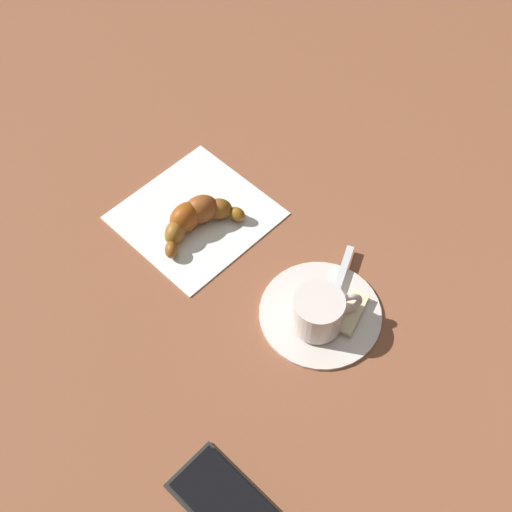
{
  "coord_description": "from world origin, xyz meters",
  "views": [
    {
      "loc": [
        -0.39,
        0.3,
        0.71
      ],
      "look_at": [
        -0.01,
        0.01,
        0.01
      ],
      "focal_mm": 47.58,
      "sensor_mm": 36.0,
      "label": 1
    }
  ],
  "objects_px": {
    "teaspoon": "(333,301)",
    "croissant": "(195,217)",
    "napkin": "(196,215)",
    "cell_phone": "(230,507)",
    "sugar_packet": "(352,312)",
    "saucer": "(323,311)",
    "espresso_cup": "(319,311)"
  },
  "relations": [
    {
      "from": "espresso_cup",
      "to": "napkin",
      "type": "bearing_deg",
      "value": 5.23
    },
    {
      "from": "croissant",
      "to": "cell_phone",
      "type": "distance_m",
      "value": 0.36
    },
    {
      "from": "saucer",
      "to": "teaspoon",
      "type": "bearing_deg",
      "value": -88.05
    },
    {
      "from": "napkin",
      "to": "croissant",
      "type": "xyz_separation_m",
      "value": [
        -0.02,
        0.01,
        0.02
      ]
    },
    {
      "from": "sugar_packet",
      "to": "cell_phone",
      "type": "distance_m",
      "value": 0.26
    },
    {
      "from": "cell_phone",
      "to": "sugar_packet",
      "type": "bearing_deg",
      "value": -69.96
    },
    {
      "from": "espresso_cup",
      "to": "sugar_packet",
      "type": "xyz_separation_m",
      "value": [
        -0.02,
        -0.04,
        -0.02
      ]
    },
    {
      "from": "teaspoon",
      "to": "croissant",
      "type": "xyz_separation_m",
      "value": [
        0.2,
        0.06,
        0.01
      ]
    },
    {
      "from": "croissant",
      "to": "saucer",
      "type": "bearing_deg",
      "value": -166.91
    },
    {
      "from": "napkin",
      "to": "croissant",
      "type": "bearing_deg",
      "value": 148.6
    },
    {
      "from": "sugar_packet",
      "to": "espresso_cup",
      "type": "bearing_deg",
      "value": 131.81
    },
    {
      "from": "napkin",
      "to": "cell_phone",
      "type": "relative_size",
      "value": 1.31
    },
    {
      "from": "espresso_cup",
      "to": "teaspoon",
      "type": "relative_size",
      "value": 0.72
    },
    {
      "from": "croissant",
      "to": "cell_phone",
      "type": "bearing_deg",
      "value": 150.6
    },
    {
      "from": "saucer",
      "to": "espresso_cup",
      "type": "xyz_separation_m",
      "value": [
        -0.01,
        0.02,
        0.03
      ]
    },
    {
      "from": "saucer",
      "to": "teaspoon",
      "type": "height_order",
      "value": "teaspoon"
    },
    {
      "from": "espresso_cup",
      "to": "sugar_packet",
      "type": "height_order",
      "value": "espresso_cup"
    },
    {
      "from": "sugar_packet",
      "to": "croissant",
      "type": "xyz_separation_m",
      "value": [
        0.22,
        0.07,
        0.01
      ]
    },
    {
      "from": "sugar_packet",
      "to": "napkin",
      "type": "bearing_deg",
      "value": 78.49
    },
    {
      "from": "sugar_packet",
      "to": "croissant",
      "type": "distance_m",
      "value": 0.23
    },
    {
      "from": "espresso_cup",
      "to": "napkin",
      "type": "distance_m",
      "value": 0.23
    },
    {
      "from": "saucer",
      "to": "sugar_packet",
      "type": "bearing_deg",
      "value": -138.37
    },
    {
      "from": "teaspoon",
      "to": "croissant",
      "type": "bearing_deg",
      "value": 17.25
    },
    {
      "from": "teaspoon",
      "to": "cell_phone",
      "type": "bearing_deg",
      "value": 115.86
    },
    {
      "from": "croissant",
      "to": "teaspoon",
      "type": "bearing_deg",
      "value": -162.75
    },
    {
      "from": "espresso_cup",
      "to": "croissant",
      "type": "relative_size",
      "value": 0.65
    },
    {
      "from": "cell_phone",
      "to": "napkin",
      "type": "bearing_deg",
      "value": -29.5
    },
    {
      "from": "teaspoon",
      "to": "saucer",
      "type": "bearing_deg",
      "value": 91.95
    },
    {
      "from": "teaspoon",
      "to": "cell_phone",
      "type": "distance_m",
      "value": 0.26
    },
    {
      "from": "teaspoon",
      "to": "croissant",
      "type": "height_order",
      "value": "croissant"
    },
    {
      "from": "saucer",
      "to": "sugar_packet",
      "type": "distance_m",
      "value": 0.03
    },
    {
      "from": "saucer",
      "to": "espresso_cup",
      "type": "distance_m",
      "value": 0.03
    }
  ]
}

